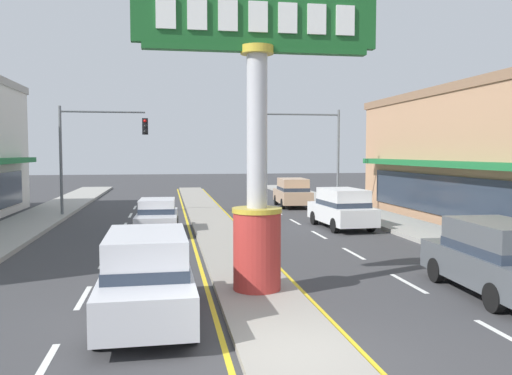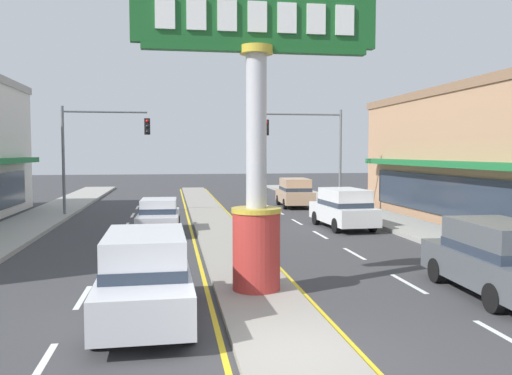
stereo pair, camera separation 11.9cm
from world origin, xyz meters
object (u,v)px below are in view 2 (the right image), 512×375
sedan_near_right_lane (159,216)px  suv_far_right_lane (295,192)px  district_sign (256,140)px  suv_far_left_oncoming (344,208)px  suv_near_left_lane (145,275)px  traffic_light_left_side (96,141)px  traffic_light_right_side (312,142)px  suv_mid_left_lane (497,257)px

sedan_near_right_lane → suv_far_right_lane: size_ratio=0.93×
district_sign → suv_far_left_oncoming: bearing=61.5°
district_sign → suv_near_left_lane: district_sign is taller
traffic_light_left_side → suv_far_right_lane: traffic_light_left_side is taller
traffic_light_right_side → suv_far_right_lane: 4.65m
traffic_light_left_side → traffic_light_right_side: size_ratio=1.00×
suv_far_left_oncoming → sedan_near_right_lane: bearing=-179.6°
district_sign → suv_far_right_lane: bearing=74.1°
suv_far_right_lane → suv_far_left_oncoming: (0.01, -10.07, 0.00)m
district_sign → traffic_light_right_side: 18.88m
suv_far_right_lane → suv_mid_left_lane: (0.00, -22.18, 0.00)m
suv_far_left_oncoming → traffic_light_left_side: bearing=151.7°
district_sign → suv_far_left_oncoming: size_ratio=1.63×
traffic_light_right_side → suv_far_left_oncoming: 7.53m
traffic_light_left_side → suv_near_left_lane: 19.93m
suv_far_left_oncoming → suv_far_right_lane: bearing=90.0°
traffic_light_right_side → suv_near_left_lane: traffic_light_right_side is taller
suv_near_left_lane → suv_far_left_oncoming: 15.40m
traffic_light_right_side → suv_mid_left_lane: traffic_light_right_side is taller
district_sign → sedan_near_right_lane: size_ratio=1.76×
sedan_near_right_lane → suv_far_left_oncoming: bearing=0.4°
suv_far_left_oncoming → district_sign: bearing=-118.5°
district_sign → suv_mid_left_lane: bearing=-10.2°
sedan_near_right_lane → suv_far_left_oncoming: 8.69m
traffic_light_right_side → suv_far_right_lane: traffic_light_right_side is taller
district_sign → suv_near_left_lane: bearing=-148.0°
traffic_light_left_side → sedan_near_right_lane: bearing=-61.8°
traffic_light_right_side → suv_near_left_lane: (-8.98, -19.48, -3.26)m
sedan_near_right_lane → suv_mid_left_lane: suv_mid_left_lane is taller
district_sign → traffic_light_right_side: bearing=70.6°
district_sign → suv_near_left_lane: 4.34m
suv_near_left_lane → district_sign: bearing=32.0°
traffic_light_right_side → suv_mid_left_lane: 19.17m
traffic_light_left_side → traffic_light_right_side: 12.56m
suv_far_right_lane → traffic_light_left_side: bearing=-164.3°
suv_mid_left_lane → traffic_light_left_side: bearing=123.2°
suv_far_right_lane → sedan_near_right_lane: bearing=-130.6°
district_sign → suv_mid_left_lane: size_ratio=1.64×
suv_mid_left_lane → suv_far_left_oncoming: same height
district_sign → sedan_near_right_lane: (-2.69, 10.96, -3.16)m
district_sign → suv_far_left_oncoming: (6.00, 11.03, -2.96)m
traffic_light_left_side → traffic_light_right_side: same height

